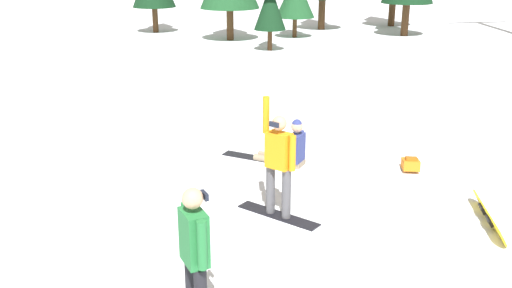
{
  "coord_description": "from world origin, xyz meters",
  "views": [
    {
      "loc": [
        -3.61,
        -5.73,
        4.26
      ],
      "look_at": [
        -2.05,
        3.71,
        1.0
      ],
      "focal_mm": 40.76,
      "sensor_mm": 36.0,
      "label": 1
    }
  ],
  "objects_px": {
    "snowboarder_background": "(288,149)",
    "loose_snowboard_near_right": "(488,216)",
    "snowboarder_foreground": "(195,255)",
    "backpack_orange": "(411,164)",
    "snowboarder_midground": "(279,163)"
  },
  "relations": [
    {
      "from": "snowboarder_midground",
      "to": "loose_snowboard_near_right",
      "type": "bearing_deg",
      "value": -14.22
    },
    {
      "from": "snowboarder_background",
      "to": "backpack_orange",
      "type": "height_order",
      "value": "snowboarder_background"
    },
    {
      "from": "snowboarder_background",
      "to": "backpack_orange",
      "type": "relative_size",
      "value": 2.97
    },
    {
      "from": "loose_snowboard_near_right",
      "to": "backpack_orange",
      "type": "relative_size",
      "value": 3.18
    },
    {
      "from": "snowboarder_midground",
      "to": "backpack_orange",
      "type": "distance_m",
      "value": 3.52
    },
    {
      "from": "loose_snowboard_near_right",
      "to": "snowboarder_foreground",
      "type": "bearing_deg",
      "value": -158.6
    },
    {
      "from": "snowboarder_foreground",
      "to": "backpack_orange",
      "type": "relative_size",
      "value": 3.17
    },
    {
      "from": "snowboarder_foreground",
      "to": "loose_snowboard_near_right",
      "type": "height_order",
      "value": "snowboarder_foreground"
    },
    {
      "from": "snowboarder_midground",
      "to": "snowboarder_background",
      "type": "height_order",
      "value": "snowboarder_midground"
    },
    {
      "from": "snowboarder_foreground",
      "to": "loose_snowboard_near_right",
      "type": "bearing_deg",
      "value": 21.4
    },
    {
      "from": "snowboarder_background",
      "to": "loose_snowboard_near_right",
      "type": "distance_m",
      "value": 4.12
    },
    {
      "from": "loose_snowboard_near_right",
      "to": "snowboarder_midground",
      "type": "bearing_deg",
      "value": 165.78
    },
    {
      "from": "snowboarder_midground",
      "to": "snowboarder_background",
      "type": "distance_m",
      "value": 2.52
    },
    {
      "from": "snowboarder_foreground",
      "to": "snowboarder_midground",
      "type": "xyz_separation_m",
      "value": [
        1.53,
        2.73,
        0.02
      ]
    },
    {
      "from": "snowboarder_foreground",
      "to": "loose_snowboard_near_right",
      "type": "distance_m",
      "value": 5.24
    }
  ]
}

